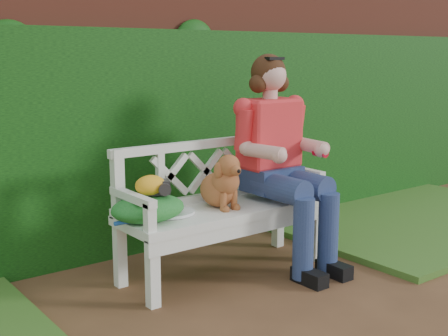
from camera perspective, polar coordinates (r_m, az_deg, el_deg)
ground at (r=3.55m, az=6.06°, el=-14.53°), size 60.00×60.00×0.00m
brick_wall at (r=4.79m, az=-9.50°, el=5.68°), size 10.00×0.30×2.20m
ivy_hedge at (r=4.62m, az=-8.12°, el=2.42°), size 10.00×0.18×1.70m
grass_right at (r=5.83m, az=17.33°, el=-4.52°), size 2.60×2.00×0.05m
garden_bench at (r=4.21m, az=-0.00°, el=-6.83°), size 1.65×0.81×0.48m
seated_woman at (r=4.34m, az=4.79°, el=0.95°), size 0.90×1.04×1.55m
dog at (r=4.08m, az=-0.33°, el=-1.14°), size 0.31×0.39×0.38m
tennis_racket at (r=3.92m, az=-5.31°, el=-4.37°), size 0.62×0.31×0.03m
green_bag at (r=3.81m, az=-7.25°, el=-3.76°), size 0.59×0.53×0.17m
camera_item at (r=3.80m, az=-6.23°, el=-1.82°), size 0.16×0.14×0.09m
baseball_glove at (r=3.77m, az=-7.04°, el=-1.63°), size 0.23×0.19×0.13m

